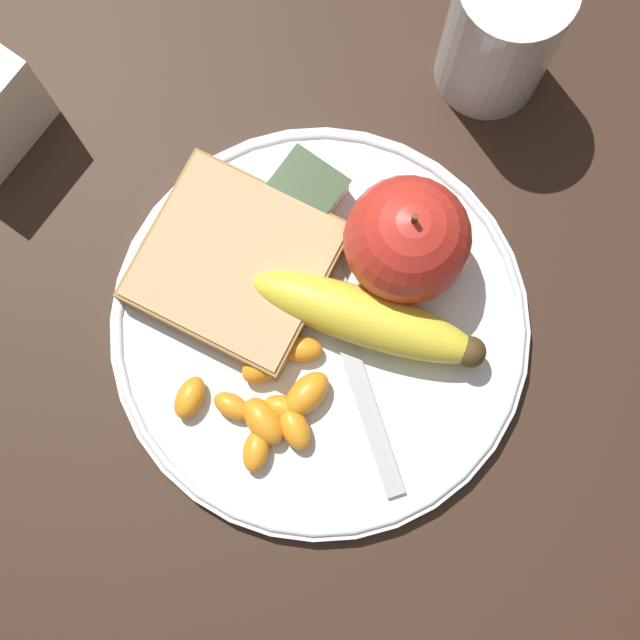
% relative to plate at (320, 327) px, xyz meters
% --- Properties ---
extents(ground_plane, '(3.00, 3.00, 0.00)m').
position_rel_plate_xyz_m(ground_plane, '(0.00, 0.00, -0.01)').
color(ground_plane, '#332116').
extents(plate, '(0.28, 0.28, 0.01)m').
position_rel_plate_xyz_m(plate, '(0.00, 0.00, 0.00)').
color(plate, silver).
rests_on(plate, ground_plane).
extents(juice_glass, '(0.07, 0.07, 0.11)m').
position_rel_plate_xyz_m(juice_glass, '(0.01, -0.22, 0.04)').
color(juice_glass, silver).
rests_on(juice_glass, ground_plane).
extents(apple, '(0.08, 0.08, 0.09)m').
position_rel_plate_xyz_m(apple, '(-0.02, -0.07, 0.04)').
color(apple, red).
rests_on(apple, plate).
extents(banana, '(0.16, 0.08, 0.04)m').
position_rel_plate_xyz_m(banana, '(-0.02, -0.02, 0.02)').
color(banana, yellow).
rests_on(banana, plate).
extents(bread_slice, '(0.13, 0.13, 0.02)m').
position_rel_plate_xyz_m(bread_slice, '(0.07, -0.00, 0.02)').
color(bread_slice, olive).
rests_on(bread_slice, plate).
extents(fork, '(0.16, 0.13, 0.00)m').
position_rel_plate_xyz_m(fork, '(-0.01, -0.01, 0.01)').
color(fork, '#B2B2B7').
rests_on(fork, plate).
extents(jam_packet, '(0.04, 0.04, 0.02)m').
position_rel_plate_xyz_m(jam_packet, '(0.06, -0.07, 0.01)').
color(jam_packet, white).
rests_on(jam_packet, plate).
extents(orange_segment_0, '(0.03, 0.03, 0.02)m').
position_rel_plate_xyz_m(orange_segment_0, '(-0.01, 0.09, 0.01)').
color(orange_segment_0, orange).
rests_on(orange_segment_0, plate).
extents(orange_segment_1, '(0.03, 0.03, 0.02)m').
position_rel_plate_xyz_m(orange_segment_1, '(-0.03, 0.06, 0.01)').
color(orange_segment_1, orange).
rests_on(orange_segment_1, plate).
extents(orange_segment_2, '(0.04, 0.03, 0.02)m').
position_rel_plate_xyz_m(orange_segment_2, '(-0.01, 0.07, 0.01)').
color(orange_segment_2, orange).
rests_on(orange_segment_2, plate).
extents(orange_segment_3, '(0.03, 0.04, 0.02)m').
position_rel_plate_xyz_m(orange_segment_3, '(0.01, 0.04, 0.01)').
color(orange_segment_3, orange).
rests_on(orange_segment_3, plate).
extents(orange_segment_4, '(0.03, 0.02, 0.01)m').
position_rel_plate_xyz_m(orange_segment_4, '(-0.01, 0.06, 0.01)').
color(orange_segment_4, orange).
rests_on(orange_segment_4, plate).
extents(orange_segment_5, '(0.02, 0.03, 0.02)m').
position_rel_plate_xyz_m(orange_segment_5, '(0.04, 0.09, 0.01)').
color(orange_segment_5, orange).
rests_on(orange_segment_5, plate).
extents(orange_segment_6, '(0.03, 0.03, 0.02)m').
position_rel_plate_xyz_m(orange_segment_6, '(0.00, 0.02, 0.01)').
color(orange_segment_6, orange).
rests_on(orange_segment_6, plate).
extents(orange_segment_7, '(0.03, 0.04, 0.02)m').
position_rel_plate_xyz_m(orange_segment_7, '(-0.02, 0.04, 0.01)').
color(orange_segment_7, orange).
rests_on(orange_segment_7, plate).
extents(orange_segment_8, '(0.03, 0.02, 0.01)m').
position_rel_plate_xyz_m(orange_segment_8, '(0.01, 0.08, 0.01)').
color(orange_segment_8, orange).
rests_on(orange_segment_8, plate).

